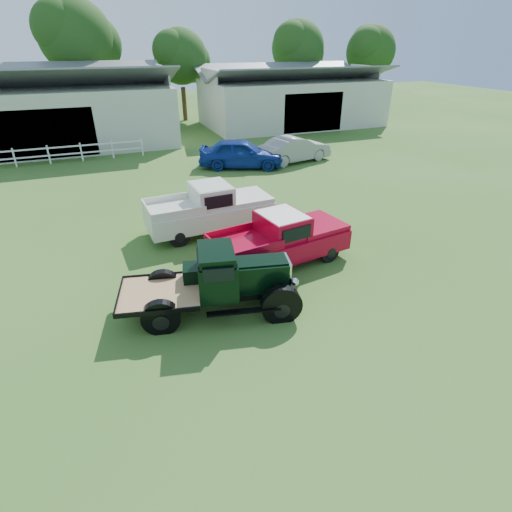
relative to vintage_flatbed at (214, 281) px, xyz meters
name	(u,v)px	position (x,y,z in m)	size (l,w,h in m)	color
ground	(264,304)	(1.48, -0.27, -1.02)	(120.00, 120.00, 0.00)	#34601C
shed_left	(46,107)	(-5.52, 25.73, 1.78)	(18.80, 10.20, 5.60)	beige
shed_right	(291,96)	(15.48, 26.73, 1.58)	(16.80, 9.20, 5.20)	beige
fence_rail	(32,156)	(-6.52, 19.73, -0.42)	(14.20, 0.16, 1.20)	white
tree_b	(80,59)	(-2.52, 33.73, 4.73)	(6.90, 6.90, 11.50)	#233A14
tree_c	(182,72)	(6.48, 32.73, 3.48)	(5.40, 5.40, 9.00)	#233A14
tree_d	(297,63)	(19.48, 33.73, 3.98)	(6.00, 6.00, 10.00)	#233A14
tree_e	(369,65)	(27.48, 31.73, 3.73)	(5.70, 5.70, 9.50)	#233A14
vintage_flatbed	(214,281)	(0.00, 0.00, 0.00)	(5.16, 2.04, 2.04)	black
red_pickup	(279,239)	(2.97, 1.95, -0.06)	(5.26, 2.02, 1.92)	#A50521
white_pickup	(209,209)	(1.43, 5.60, -0.03)	(5.42, 2.10, 1.99)	silver
misc_car_blue	(241,153)	(5.95, 14.29, -0.12)	(2.13, 5.29, 1.80)	navy
misc_car_grey	(295,149)	(9.75, 14.28, -0.20)	(1.74, 5.00, 1.65)	gray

